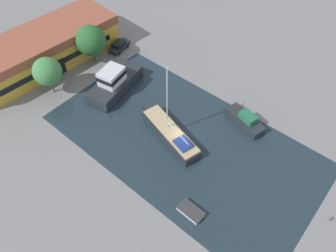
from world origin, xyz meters
TOP-DOWN VIEW (x-y plane):
  - ground_plane at (0.00, 0.00)m, footprint 440.00×440.00m
  - water_canal at (0.00, 0.00)m, footprint 20.84×38.38m
  - warehouse_building at (-2.01, 29.52)m, footprint 27.32×11.50m
  - quay_tree_near_building at (-5.72, 22.33)m, footprint 4.49×4.49m
  - quay_tree_by_water at (3.85, 23.31)m, footprint 5.19×5.19m
  - parked_car at (9.09, 22.36)m, footprint 4.55×2.55m
  - sailboat_moored at (-0.63, 2.01)m, footprint 5.43×12.25m
  - motor_cruiser at (1.08, 15.15)m, footprint 10.95×6.05m
  - small_dinghy at (-8.07, -7.56)m, footprint 1.82×3.25m
  - cabin_boat at (8.37, -4.98)m, footprint 3.83×6.76m
  - mooring_bollard at (1.96, -20.84)m, footprint 0.28×0.28m

SIDE VIEW (x-z plane):
  - ground_plane at x=0.00m, z-range 0.00..0.00m
  - water_canal at x=0.00m, z-range 0.00..0.01m
  - small_dinghy at x=-8.07m, z-range 0.01..0.60m
  - mooring_bollard at x=1.96m, z-range 0.02..0.60m
  - sailboat_moored at x=-0.63m, z-range -5.33..6.93m
  - parked_car at x=9.09m, z-range 0.01..1.65m
  - cabin_boat at x=8.37m, z-range -0.30..1.97m
  - motor_cruiser at x=1.08m, z-range -0.58..3.66m
  - warehouse_building at x=-2.01m, z-range 0.03..5.70m
  - quay_tree_near_building at x=-5.72m, z-range 0.99..7.46m
  - quay_tree_by_water at x=3.85m, z-range 0.86..7.79m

